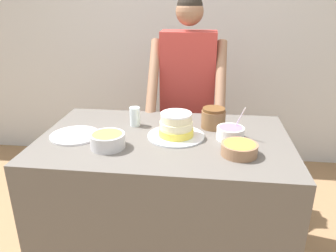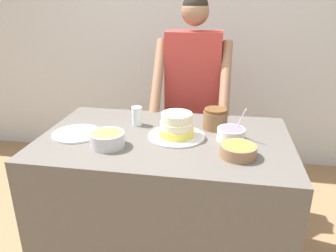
% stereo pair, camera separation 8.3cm
% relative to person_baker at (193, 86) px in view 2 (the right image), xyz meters
% --- Properties ---
extents(wall_back, '(10.00, 0.05, 2.60)m').
position_rel_person_baker_xyz_m(wall_back, '(-0.08, 0.84, 0.31)').
color(wall_back, silver).
rests_on(wall_back, ground_plane).
extents(counter, '(1.41, 0.87, 0.88)m').
position_rel_person_baker_xyz_m(counter, '(-0.08, -0.75, -0.55)').
color(counter, '#5B5651').
rests_on(counter, ground_plane).
extents(person_baker, '(0.55, 0.47, 1.66)m').
position_rel_person_baker_xyz_m(person_baker, '(0.00, 0.00, 0.00)').
color(person_baker, '#2D2D38').
rests_on(person_baker, ground_plane).
extents(cake, '(0.32, 0.32, 0.14)m').
position_rel_person_baker_xyz_m(cake, '(-0.02, -0.73, -0.05)').
color(cake, silver).
rests_on(cake, counter).
extents(frosting_bowl_purple, '(0.15, 0.15, 0.19)m').
position_rel_person_baker_xyz_m(frosting_bowl_purple, '(0.29, -0.73, -0.07)').
color(frosting_bowl_purple, white).
rests_on(frosting_bowl_purple, counter).
extents(frosting_bowl_orange, '(0.18, 0.18, 0.06)m').
position_rel_person_baker_xyz_m(frosting_bowl_orange, '(0.32, -0.93, -0.08)').
color(frosting_bowl_orange, '#936B4C').
rests_on(frosting_bowl_orange, counter).
extents(frosting_bowl_olive, '(0.18, 0.18, 0.08)m').
position_rel_person_baker_xyz_m(frosting_bowl_olive, '(-0.36, -0.92, -0.07)').
color(frosting_bowl_olive, silver).
rests_on(frosting_bowl_olive, counter).
extents(drinking_glass, '(0.06, 0.06, 0.12)m').
position_rel_person_baker_xyz_m(drinking_glass, '(-0.29, -0.59, -0.05)').
color(drinking_glass, silver).
rests_on(drinking_glass, counter).
extents(ceramic_plate, '(0.28, 0.28, 0.01)m').
position_rel_person_baker_xyz_m(ceramic_plate, '(-0.59, -0.80, -0.11)').
color(ceramic_plate, silver).
rests_on(ceramic_plate, counter).
extents(stoneware_jar, '(0.15, 0.15, 0.12)m').
position_rel_person_baker_xyz_m(stoneware_jar, '(0.19, -0.56, -0.05)').
color(stoneware_jar, brown).
rests_on(stoneware_jar, counter).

